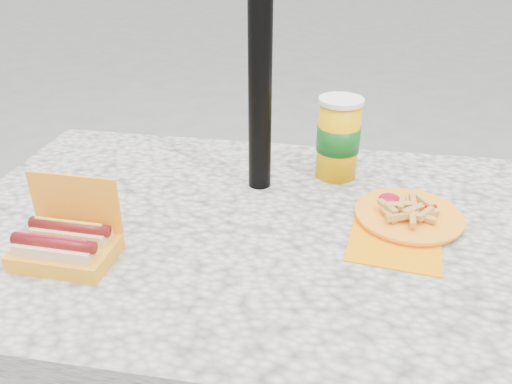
% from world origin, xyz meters
% --- Properties ---
extents(picnic_table, '(1.20, 0.80, 0.75)m').
position_xyz_m(picnic_table, '(0.00, 0.00, 0.64)').
color(picnic_table, beige).
rests_on(picnic_table, ground).
extents(umbrella_pole, '(0.05, 0.05, 2.20)m').
position_xyz_m(umbrella_pole, '(0.00, 0.16, 1.10)').
color(umbrella_pole, black).
rests_on(umbrella_pole, ground).
extents(hotdog_box, '(0.17, 0.12, 0.14)m').
position_xyz_m(hotdog_box, '(-0.29, -0.18, 0.78)').
color(hotdog_box, orange).
rests_on(hotdog_box, picnic_table).
extents(fries_plate, '(0.23, 0.29, 0.04)m').
position_xyz_m(fries_plate, '(0.32, 0.06, 0.76)').
color(fries_plate, '#FF9100').
rests_on(fries_plate, picnic_table).
extents(soda_cup, '(0.10, 0.10, 0.19)m').
position_xyz_m(soda_cup, '(0.17, 0.24, 0.84)').
color(soda_cup, '#FFAE00').
rests_on(soda_cup, picnic_table).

